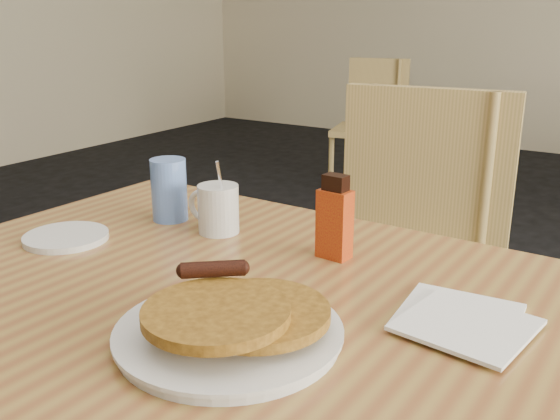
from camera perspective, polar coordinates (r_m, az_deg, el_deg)
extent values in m
cube|color=olive|center=(1.00, -2.92, -8.33)|extent=(1.26, 0.86, 0.04)
cube|color=tan|center=(1.01, -2.91, -9.09)|extent=(1.30, 0.90, 0.02)
cube|color=tan|center=(1.61, 10.00, -8.08)|extent=(0.50, 0.50, 0.04)
cube|color=tan|center=(1.70, 13.16, 2.63)|extent=(0.45, 0.10, 0.49)
cylinder|color=tan|center=(1.66, 0.99, -16.76)|extent=(0.04, 0.04, 0.46)
cylinder|color=tan|center=(1.83, 17.23, -14.15)|extent=(0.04, 0.04, 0.46)
cube|color=tan|center=(4.17, 7.79, 7.19)|extent=(0.48, 0.48, 0.04)
cube|color=tan|center=(4.29, 8.97, 10.64)|extent=(0.40, 0.14, 0.44)
cylinder|color=tan|center=(4.14, 4.69, 4.08)|extent=(0.04, 0.04, 0.41)
cylinder|color=tan|center=(4.29, 10.54, 4.33)|extent=(0.04, 0.04, 0.41)
cylinder|color=silver|center=(0.85, -4.69, -11.27)|extent=(0.29, 0.29, 0.02)
cylinder|color=silver|center=(0.84, -4.71, -10.86)|extent=(0.31, 0.31, 0.01)
cylinder|color=#9A6820|center=(0.86, -5.48, -9.42)|extent=(0.19, 0.19, 0.01)
cylinder|color=#9A6820|center=(0.83, -2.10, -9.38)|extent=(0.19, 0.19, 0.01)
cylinder|color=#9A6820|center=(0.80, -5.86, -9.35)|extent=(0.19, 0.19, 0.01)
cylinder|color=black|center=(0.88, -6.14, -5.40)|extent=(0.08, 0.08, 0.02)
cylinder|color=silver|center=(1.23, -5.65, 0.09)|extent=(0.08, 0.08, 0.10)
torus|color=silver|center=(1.26, -7.16, 0.41)|extent=(0.07, 0.01, 0.07)
cylinder|color=black|center=(1.22, -5.70, 1.90)|extent=(0.07, 0.07, 0.01)
cylinder|color=silver|center=(1.22, -5.27, 1.52)|extent=(0.02, 0.05, 0.14)
cube|color=maroon|center=(1.10, 5.01, -1.30)|extent=(0.06, 0.04, 0.12)
cube|color=black|center=(1.08, 5.12, 2.51)|extent=(0.04, 0.03, 0.03)
cube|color=white|center=(0.94, 16.00, -9.33)|extent=(0.17, 0.17, 0.01)
cube|color=white|center=(0.90, 16.68, -10.02)|extent=(0.18, 0.18, 0.01)
cylinder|color=#5A81D5|center=(1.32, -10.10, 1.84)|extent=(0.09, 0.09, 0.13)
cylinder|color=silver|center=(1.26, -18.97, -2.36)|extent=(0.20, 0.20, 0.01)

